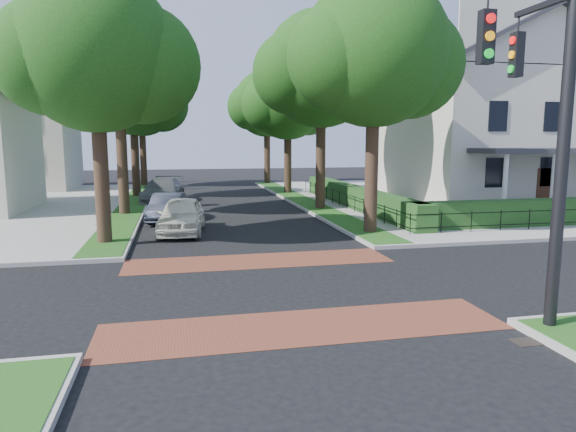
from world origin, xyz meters
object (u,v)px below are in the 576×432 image
object	(u,v)px
traffic_signal	(551,110)
parked_car_front	(182,215)
parked_car_middle	(168,207)
parked_car_rear	(163,190)

from	to	relation	value
traffic_signal	parked_car_front	size ratio (longest dim) A/B	1.72
traffic_signal	parked_car_front	xyz separation A→B (m)	(-7.41, 13.58, -3.91)
parked_car_front	parked_car_middle	distance (m)	3.76
traffic_signal	parked_car_middle	size ratio (longest dim) A/B	1.89
parked_car_front	parked_car_rear	distance (m)	11.85
parked_car_middle	parked_car_rear	bearing A→B (deg)	101.90
parked_car_front	parked_car_middle	bearing A→B (deg)	106.29
parked_car_front	parked_car_rear	bearing A→B (deg)	101.31
traffic_signal	parked_car_front	distance (m)	15.95
parked_car_middle	traffic_signal	bearing A→B (deg)	-55.98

